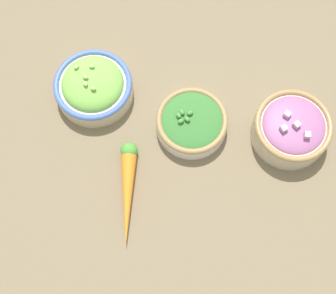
{
  "coord_description": "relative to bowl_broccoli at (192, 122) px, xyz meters",
  "views": [
    {
      "loc": [
        -0.14,
        0.27,
        0.89
      ],
      "look_at": [
        0.0,
        0.0,
        0.03
      ],
      "focal_mm": 50.0,
      "sensor_mm": 36.0,
      "label": 1
    }
  ],
  "objects": [
    {
      "name": "bowl_red_onion",
      "position": [
        -0.18,
        -0.08,
        0.01
      ],
      "size": [
        0.15,
        0.15,
        0.08
      ],
      "color": "beige",
      "rests_on": "ground_plane"
    },
    {
      "name": "loose_carrot",
      "position": [
        0.04,
        0.18,
        -0.01
      ],
      "size": [
        0.12,
        0.19,
        0.03
      ],
      "rotation": [
        0.0,
        0.0,
        2.06
      ],
      "color": "orange",
      "rests_on": "ground_plane"
    },
    {
      "name": "bowl_broccoli",
      "position": [
        0.0,
        0.0,
        0.0
      ],
      "size": [
        0.14,
        0.14,
        0.05
      ],
      "color": "silver",
      "rests_on": "ground_plane"
    },
    {
      "name": "bowl_lettuce",
      "position": [
        0.21,
        0.03,
        0.01
      ],
      "size": [
        0.16,
        0.16,
        0.08
      ],
      "color": "beige",
      "rests_on": "ground_plane"
    },
    {
      "name": "ground_plane",
      "position": [
        0.02,
        0.07,
        -0.03
      ],
      "size": [
        3.0,
        3.0,
        0.0
      ],
      "primitive_type": "plane",
      "color": "#75664C"
    }
  ]
}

